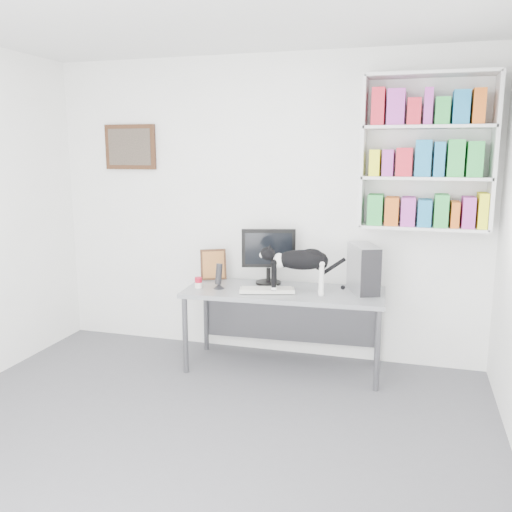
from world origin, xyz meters
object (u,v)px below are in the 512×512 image
object	(u,v)px
monitor	(268,256)
cat	(300,271)
pc_tower	(364,268)
leaning_print	(213,264)
keyboard	(267,290)
speaker	(219,276)
soup_can	(198,283)
bookshelf	(427,153)
desk	(284,330)

from	to	relation	value
monitor	cat	size ratio (longest dim) A/B	0.80
monitor	pc_tower	world-z (taller)	monitor
leaning_print	keyboard	bearing A→B (deg)	-53.71
speaker	cat	world-z (taller)	cat
pc_tower	soup_can	distance (m)	1.41
bookshelf	desk	xyz separation A→B (m)	(-1.10, -0.25, -1.50)
pc_tower	soup_can	size ratio (longest dim) A/B	4.29
keyboard	pc_tower	world-z (taller)	pc_tower
desk	cat	xyz separation A→B (m)	(0.15, -0.08, 0.54)
monitor	speaker	distance (m)	0.48
pc_tower	cat	xyz separation A→B (m)	(-0.50, -0.22, -0.01)
desk	monitor	distance (m)	0.66
speaker	monitor	bearing A→B (deg)	55.11
bookshelf	soup_can	world-z (taller)	bookshelf
leaning_print	soup_can	world-z (taller)	leaning_print
pc_tower	speaker	size ratio (longest dim) A/B	1.76
pc_tower	soup_can	world-z (taller)	pc_tower
monitor	cat	xyz separation A→B (m)	(0.33, -0.27, -0.06)
keyboard	speaker	world-z (taller)	speaker
keyboard	monitor	bearing A→B (deg)	86.65
leaning_print	soup_can	distance (m)	0.35
bookshelf	keyboard	xyz separation A→B (m)	(-1.22, -0.35, -1.13)
pc_tower	leaning_print	world-z (taller)	pc_tower
bookshelf	soup_can	distance (m)	2.17
leaning_print	cat	distance (m)	0.91
bookshelf	leaning_print	xyz separation A→B (m)	(-1.81, -0.04, -1.00)
soup_can	cat	distance (m)	0.89
desk	pc_tower	world-z (taller)	pc_tower
bookshelf	cat	xyz separation A→B (m)	(-0.95, -0.33, -0.96)
bookshelf	cat	distance (m)	1.39
bookshelf	cat	size ratio (longest dim) A/B	1.97
keyboard	cat	bearing A→B (deg)	-12.31
bookshelf	speaker	world-z (taller)	bookshelf
desk	pc_tower	distance (m)	0.86
bookshelf	leaning_print	distance (m)	2.07
keyboard	speaker	bearing A→B (deg)	163.63
keyboard	bookshelf	bearing A→B (deg)	0.11
pc_tower	speaker	distance (m)	1.23
soup_can	cat	world-z (taller)	cat
speaker	keyboard	bearing A→B (deg)	17.18
bookshelf	pc_tower	distance (m)	1.06
desk	monitor	bearing A→B (deg)	132.22
bookshelf	soup_can	xyz separation A→B (m)	(-1.83, -0.37, -1.10)
bookshelf	pc_tower	world-z (taller)	bookshelf
bookshelf	speaker	size ratio (longest dim) A/B	5.48
desk	soup_can	distance (m)	0.84
bookshelf	soup_can	size ratio (longest dim) A/B	13.35
soup_can	cat	bearing A→B (deg)	2.71
desk	pc_tower	bearing A→B (deg)	9.35
leaning_print	cat	bearing A→B (deg)	-44.85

